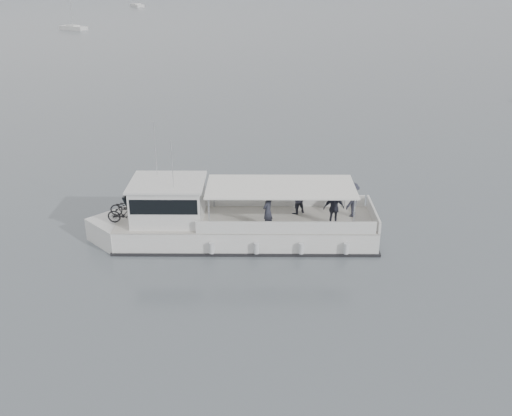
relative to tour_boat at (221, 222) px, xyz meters
name	(u,v)px	position (x,y,z in m)	size (l,w,h in m)	color
ground	(246,247)	(0.86, -1.12, -0.94)	(1400.00, 1400.00, 0.00)	#525B61
tour_boat	(221,222)	(0.00, 0.00, 0.00)	(13.33, 7.59, 5.73)	white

